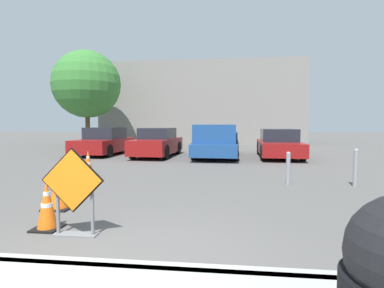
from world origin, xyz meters
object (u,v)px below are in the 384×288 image
at_px(road_closed_sign, 73,189).
at_px(parked_car_second, 157,143).
at_px(pickup_truck, 217,142).
at_px(bollard_nearest, 288,167).
at_px(traffic_cone_nearest, 47,206).
at_px(traffic_cone_fifth, 88,164).
at_px(bollard_second, 356,167).
at_px(parked_car_third, 279,144).
at_px(traffic_cone_second, 59,189).
at_px(parked_car_nearest, 105,142).
at_px(traffic_cone_fourth, 85,173).
at_px(traffic_cone_third, 75,180).

xyz_separation_m(road_closed_sign, parked_car_second, (-1.26, 10.82, -0.03)).
xyz_separation_m(pickup_truck, bollard_nearest, (2.13, -6.53, -0.26)).
height_order(traffic_cone_nearest, bollard_nearest, bollard_nearest).
height_order(parked_car_second, bollard_nearest, parked_car_second).
height_order(traffic_cone_fifth, bollard_second, bollard_second).
bearing_deg(pickup_truck, traffic_cone_fifth, 58.74).
xyz_separation_m(pickup_truck, parked_car_third, (3.05, 0.32, -0.08)).
distance_m(traffic_cone_second, bollard_nearest, 5.67).
distance_m(traffic_cone_nearest, parked_car_nearest, 11.82).
height_order(traffic_cone_second, bollard_nearest, bollard_nearest).
distance_m(traffic_cone_fifth, pickup_truck, 7.03).
xyz_separation_m(traffic_cone_fourth, bollard_nearest, (5.56, 0.43, 0.18)).
distance_m(traffic_cone_third, traffic_cone_fifth, 2.25).
bearing_deg(traffic_cone_fifth, road_closed_sign, -66.63).
xyz_separation_m(traffic_cone_nearest, traffic_cone_third, (-0.82, 2.45, -0.07)).
height_order(traffic_cone_third, traffic_cone_fourth, traffic_cone_third).
height_order(traffic_cone_second, bollard_second, bollard_second).
bearing_deg(road_closed_sign, parked_car_nearest, 110.58).
xyz_separation_m(traffic_cone_second, traffic_cone_fourth, (-0.65, 2.39, -0.08)).
distance_m(traffic_cone_second, traffic_cone_fourth, 2.48).
xyz_separation_m(parked_car_third, bollard_second, (0.80, -6.85, -0.12)).
height_order(parked_car_second, parked_car_third, parked_car_second).
relative_size(parked_car_second, parked_car_third, 0.95).
bearing_deg(traffic_cone_fifth, traffic_cone_fourth, -69.04).
relative_size(road_closed_sign, traffic_cone_fourth, 2.10).
height_order(traffic_cone_third, pickup_truck, pickup_truck).
height_order(traffic_cone_fifth, bollard_nearest, bollard_nearest).
relative_size(pickup_truck, parked_car_third, 1.21).
xyz_separation_m(parked_car_nearest, parked_car_third, (9.11, -0.43, -0.02)).
xyz_separation_m(traffic_cone_second, traffic_cone_fifth, (-1.06, 3.47, 0.02)).
xyz_separation_m(traffic_cone_nearest, pickup_truck, (2.33, 10.46, 0.36)).
bearing_deg(road_closed_sign, traffic_cone_nearest, 157.46).
relative_size(traffic_cone_third, parked_car_nearest, 0.14).
bearing_deg(parked_car_nearest, bollard_nearest, 141.57).
height_order(traffic_cone_fifth, parked_car_third, parked_car_third).
height_order(traffic_cone_fifth, parked_car_nearest, parked_car_nearest).
bearing_deg(traffic_cone_nearest, parked_car_second, 93.75).
relative_size(traffic_cone_fourth, bollard_nearest, 0.69).
height_order(traffic_cone_third, parked_car_second, parked_car_second).
xyz_separation_m(traffic_cone_second, parked_car_second, (-0.24, 9.48, 0.30)).
bearing_deg(parked_car_nearest, traffic_cone_fourth, 112.06).
relative_size(traffic_cone_second, bollard_nearest, 0.86).
relative_size(traffic_cone_third, bollard_second, 0.63).
xyz_separation_m(traffic_cone_third, bollard_second, (7.00, 1.48, 0.22)).
relative_size(traffic_cone_fifth, parked_car_third, 0.18).
relative_size(traffic_cone_second, parked_car_nearest, 0.18).
distance_m(parked_car_nearest, bollard_nearest, 10.96).
relative_size(road_closed_sign, traffic_cone_second, 1.68).
relative_size(road_closed_sign, parked_car_nearest, 0.29).
bearing_deg(pickup_truck, parked_car_third, -172.01).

